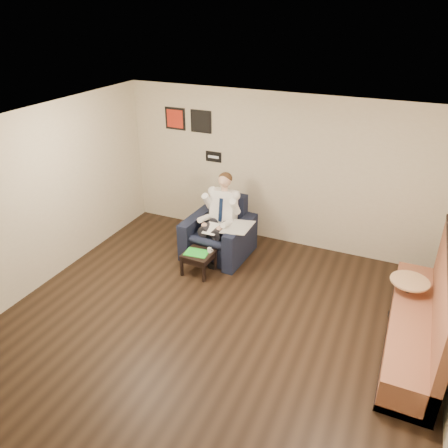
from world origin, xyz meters
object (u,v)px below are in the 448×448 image
at_px(seated_man, 215,222).
at_px(side_table, 199,263).
at_px(armchair, 218,229).
at_px(smartphone, 205,250).
at_px(banquette, 420,302).
at_px(coffee_mug, 209,250).
at_px(cafe_table, 406,300).
at_px(green_folder, 197,253).

bearing_deg(seated_man, side_table, -91.38).
bearing_deg(armchair, smartphone, -87.14).
relative_size(side_table, banquette, 0.18).
xyz_separation_m(armchair, coffee_mug, (0.11, -0.60, -0.09)).
relative_size(smartphone, cafe_table, 0.18).
bearing_deg(coffee_mug, seated_man, 104.11).
height_order(armchair, side_table, armchair).
bearing_deg(coffee_mug, green_folder, -148.60).
height_order(armchair, seated_man, seated_man).
bearing_deg(banquette, smartphone, 170.99).
xyz_separation_m(side_table, coffee_mug, (0.16, 0.10, 0.23)).
bearing_deg(seated_man, coffee_mug, -73.08).
xyz_separation_m(side_table, cafe_table, (3.26, 0.13, 0.14)).
bearing_deg(banquette, side_table, 173.34).
height_order(green_folder, coffee_mug, coffee_mug).
relative_size(seated_man, smartphone, 11.90).
xyz_separation_m(coffee_mug, smartphone, (-0.11, 0.04, -0.04)).
xyz_separation_m(seated_man, smartphone, (0.01, -0.43, -0.32)).
height_order(banquette, cafe_table, banquette).
distance_m(armchair, green_folder, 0.73).
height_order(coffee_mug, smartphone, coffee_mug).
relative_size(coffee_mug, smartphone, 0.68).
relative_size(armchair, smartphone, 8.97).
bearing_deg(side_table, cafe_table, 2.21).
height_order(seated_man, banquette, seated_man).
distance_m(side_table, cafe_table, 3.27).
height_order(armchair, green_folder, armchair).
relative_size(seated_man, coffee_mug, 17.53).
height_order(seated_man, cafe_table, seated_man).
xyz_separation_m(armchair, side_table, (-0.05, -0.70, -0.33)).
height_order(side_table, coffee_mug, coffee_mug).
bearing_deg(banquette, seated_man, 164.09).
bearing_deg(smartphone, green_folder, -103.96).
xyz_separation_m(green_folder, coffee_mug, (0.18, 0.11, 0.04)).
relative_size(side_table, green_folder, 1.22).
bearing_deg(armchair, cafe_table, -7.26).
distance_m(armchair, cafe_table, 3.27).
height_order(side_table, cafe_table, cafe_table).
distance_m(seated_man, smartphone, 0.54).
distance_m(banquette, cafe_table, 0.65).
distance_m(side_table, banquette, 3.46).
relative_size(armchair, side_table, 2.28).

